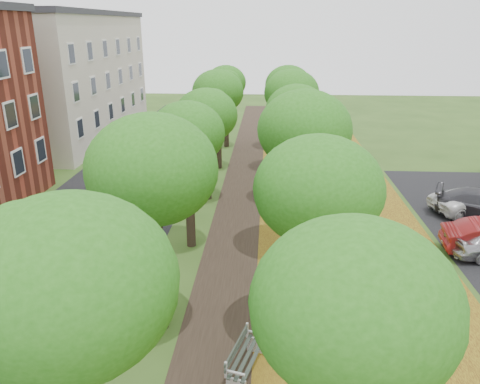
# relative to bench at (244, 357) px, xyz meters

# --- Properties ---
(street_asphalt) EXTENTS (8.00, 70.00, 0.01)m
(street_asphalt) POSITION_rel_bench_xyz_m (-8.09, 10.92, -0.49)
(street_asphalt) COLOR black
(street_asphalt) RESTS_ON ground
(footpath) EXTENTS (3.20, 70.00, 0.01)m
(footpath) POSITION_rel_bench_xyz_m (-0.59, 10.92, -0.48)
(footpath) COLOR black
(footpath) RESTS_ON ground
(leaf_verge) EXTENTS (7.50, 70.00, 0.01)m
(leaf_verge) POSITION_rel_bench_xyz_m (4.41, 10.92, -0.48)
(leaf_verge) COLOR olive
(leaf_verge) RESTS_ON ground
(tree_row_west) EXTENTS (3.46, 33.46, 6.43)m
(tree_row_west) POSITION_rel_bench_xyz_m (-2.79, 10.92, 4.41)
(tree_row_west) COLOR black
(tree_row_west) RESTS_ON ground
(tree_row_east) EXTENTS (3.46, 33.46, 6.43)m
(tree_row_east) POSITION_rel_bench_xyz_m (2.01, 10.92, 4.41)
(tree_row_east) COLOR black
(tree_row_east) RESTS_ON ground
(building_cream) EXTENTS (10.30, 20.30, 10.40)m
(building_cream) POSITION_rel_bench_xyz_m (-17.59, 28.92, 4.72)
(building_cream) COLOR beige
(building_cream) RESTS_ON ground
(bench) EXTENTS (1.08, 2.06, 0.94)m
(bench) POSITION_rel_bench_xyz_m (0.00, 0.00, 0.00)
(bench) COLOR #2C3830
(bench) RESTS_ON ground
(car_white) EXTENTS (5.03, 3.48, 1.28)m
(car_white) POSITION_rel_bench_xyz_m (11.38, 12.74, 0.15)
(car_white) COLOR white
(car_white) RESTS_ON ground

